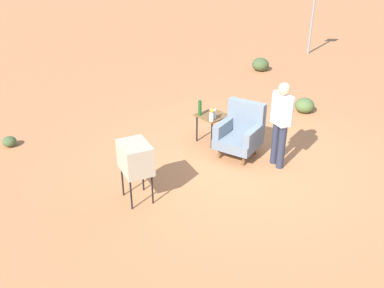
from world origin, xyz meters
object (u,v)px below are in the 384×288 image
object	(u,v)px
person_standing	(281,120)
bottle_wine_green	(200,108)
side_table	(212,119)
bottle_short_clear	(215,114)
tv_on_stand	(135,158)
flower_vase	(212,114)
armchair	(241,132)
road_sign	(313,15)

from	to	relation	value
person_standing	bottle_wine_green	world-z (taller)	person_standing
side_table	person_standing	size ratio (longest dim) A/B	0.37
bottle_wine_green	bottle_short_clear	xyz separation A→B (m)	(0.32, 0.11, -0.06)
tv_on_stand	flower_vase	size ratio (longest dim) A/B	3.89
bottle_short_clear	flower_vase	xyz separation A→B (m)	(0.05, -0.13, 0.05)
armchair	tv_on_stand	world-z (taller)	armchair
side_table	bottle_short_clear	world-z (taller)	bottle_short_clear
person_standing	bottle_wine_green	distance (m)	1.77
road_sign	bottle_wine_green	world-z (taller)	road_sign
person_standing	bottle_wine_green	size ratio (longest dim) A/B	5.12
bottle_short_clear	road_sign	bearing A→B (deg)	111.08
armchair	bottle_short_clear	distance (m)	0.66
flower_vase	road_sign	bearing A→B (deg)	111.06
tv_on_stand	bottle_wine_green	world-z (taller)	tv_on_stand
armchair	tv_on_stand	size ratio (longest dim) A/B	1.03
tv_on_stand	bottle_wine_green	size ratio (longest dim) A/B	3.22
armchair	side_table	bearing A→B (deg)	-178.52
person_standing	flower_vase	distance (m)	1.42
bottle_short_clear	flower_vase	world-z (taller)	flower_vase
armchair	flower_vase	size ratio (longest dim) A/B	4.00
armchair	bottle_short_clear	bearing A→B (deg)	-169.32
road_sign	bottle_short_clear	size ratio (longest dim) A/B	12.20
bottle_wine_green	flower_vase	bearing A→B (deg)	-3.92
side_table	bottle_short_clear	xyz separation A→B (m)	(0.16, -0.10, 0.19)
side_table	bottle_wine_green	size ratio (longest dim) A/B	1.91
armchair	side_table	distance (m)	0.78
tv_on_stand	road_sign	bearing A→B (deg)	109.45
bottle_wine_green	flower_vase	distance (m)	0.37
road_sign	bottle_wine_green	xyz separation A→B (m)	(2.68, -7.89, -0.61)
bottle_wine_green	bottle_short_clear	size ratio (longest dim) A/B	1.60
side_table	tv_on_stand	bearing A→B (deg)	-73.16
armchair	bottle_short_clear	world-z (taller)	armchair
person_standing	bottle_short_clear	distance (m)	1.44
armchair	flower_vase	distance (m)	0.68
person_standing	bottle_short_clear	bearing A→B (deg)	-167.08
road_sign	bottle_short_clear	world-z (taller)	road_sign
bottle_wine_green	armchair	bearing A→B (deg)	13.36
side_table	bottle_wine_green	xyz separation A→B (m)	(-0.16, -0.20, 0.25)
side_table	road_sign	world-z (taller)	road_sign
person_standing	armchair	bearing A→B (deg)	-165.31
side_table	flower_vase	size ratio (longest dim) A/B	2.31
tv_on_stand	bottle_short_clear	distance (m)	2.39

